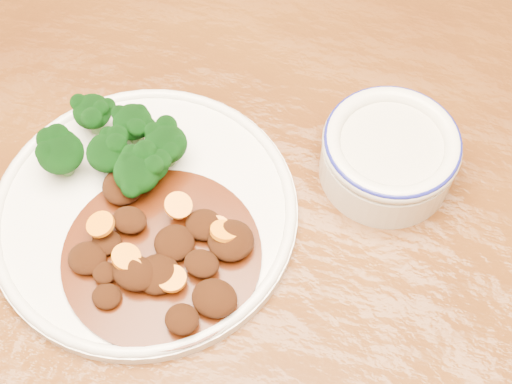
% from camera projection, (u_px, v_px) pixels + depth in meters
% --- Properties ---
extents(dining_table, '(1.58, 1.05, 0.75)m').
position_uv_depth(dining_table, '(233.00, 275.00, 0.78)').
color(dining_table, '#5F3310').
rests_on(dining_table, ground).
extents(dinner_plate, '(0.31, 0.31, 0.02)m').
position_uv_depth(dinner_plate, '(145.00, 211.00, 0.72)').
color(dinner_plate, white).
rests_on(dinner_plate, dining_table).
extents(broccoli_florets, '(0.14, 0.11, 0.05)m').
position_uv_depth(broccoli_florets, '(120.00, 148.00, 0.71)').
color(broccoli_florets, '#5C8E49').
rests_on(broccoli_florets, dinner_plate).
extents(mince_stew, '(0.19, 0.19, 0.03)m').
position_uv_depth(mince_stew, '(162.00, 253.00, 0.68)').
color(mince_stew, '#451907').
rests_on(mince_stew, dinner_plate).
extents(dip_bowl, '(0.14, 0.14, 0.06)m').
position_uv_depth(dip_bowl, '(389.00, 154.00, 0.72)').
color(dip_bowl, silver).
rests_on(dip_bowl, dining_table).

